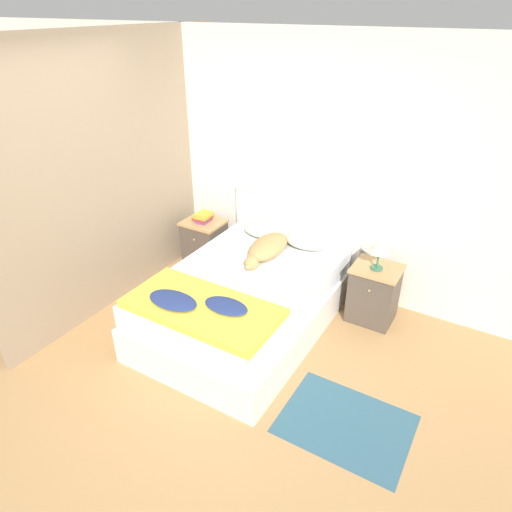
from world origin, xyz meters
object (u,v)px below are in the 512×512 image
at_px(nightstand_left, 205,244).
at_px(dog, 267,248).
at_px(nightstand_right, 374,293).
at_px(pillow_right, 307,240).
at_px(book_stack, 203,217).
at_px(bed, 245,301).
at_px(pillow_left, 264,230).
at_px(table_lamp, 380,247).

distance_m(nightstand_left, dog, 1.11).
relative_size(nightstand_left, nightstand_right, 1.00).
height_order(pillow_right, book_stack, pillow_right).
height_order(bed, pillow_left, pillow_left).
height_order(bed, dog, dog).
bearing_deg(nightstand_left, bed, -36.04).
height_order(nightstand_right, table_lamp, table_lamp).
height_order(pillow_left, table_lamp, table_lamp).
xyz_separation_m(book_stack, table_lamp, (1.99, -0.03, 0.18)).
bearing_deg(bed, pillow_left, 107.29).
relative_size(dog, table_lamp, 2.51).
bearing_deg(book_stack, pillow_left, 4.55).
bearing_deg(table_lamp, nightstand_left, 179.17).
relative_size(bed, nightstand_right, 3.45).
bearing_deg(pillow_right, dog, -123.27).
xyz_separation_m(pillow_left, pillow_right, (0.49, 0.00, 0.00)).
bearing_deg(table_lamp, pillow_right, 173.12).
bearing_deg(nightstand_right, nightstand_left, 180.00).
distance_m(bed, book_stack, 1.28).
bearing_deg(dog, pillow_left, 123.39).
bearing_deg(bed, nightstand_right, 36.04).
xyz_separation_m(bed, nightstand_right, (1.00, 0.72, 0.01)).
relative_size(pillow_left, table_lamp, 1.50).
xyz_separation_m(nightstand_left, nightstand_right, (1.99, 0.00, 0.00)).
xyz_separation_m(nightstand_right, table_lamp, (0.00, -0.03, 0.52)).
bearing_deg(table_lamp, nightstand_right, 90.00).
bearing_deg(nightstand_right, book_stack, 179.94).
xyz_separation_m(nightstand_left, table_lamp, (1.99, -0.03, 0.52)).
bearing_deg(nightstand_left, table_lamp, -0.83).
height_order(pillow_right, dog, dog).
height_order(bed, table_lamp, table_lamp).
distance_m(nightstand_right, book_stack, 2.02).
height_order(nightstand_left, pillow_left, pillow_left).
distance_m(bed, pillow_right, 0.90).
xyz_separation_m(nightstand_right, pillow_right, (-0.75, 0.06, 0.34)).
relative_size(nightstand_left, table_lamp, 1.88).
bearing_deg(book_stack, dog, -17.46).
distance_m(bed, dog, 0.56).
relative_size(bed, book_stack, 8.68).
distance_m(pillow_left, dog, 0.45).
xyz_separation_m(bed, nightstand_left, (-1.00, 0.72, 0.01)).
height_order(pillow_right, table_lamp, table_lamp).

